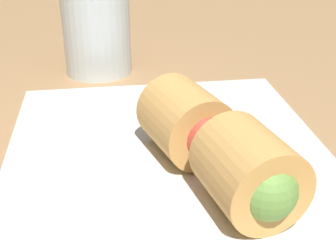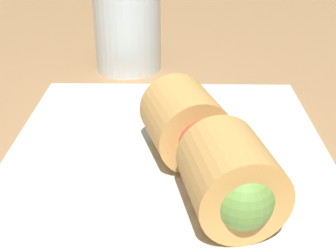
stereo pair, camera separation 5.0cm
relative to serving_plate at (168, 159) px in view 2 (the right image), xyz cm
name	(u,v)px [view 2 (the right image)]	position (x,y,z in cm)	size (l,w,h in cm)	color
table_surface	(193,154)	(3.82, -2.12, -1.76)	(180.00, 140.00, 2.00)	#A87F54
serving_plate	(168,159)	(0.00, 0.00, 0.00)	(28.14, 25.31, 1.50)	white
roll_front_left	(187,125)	(-0.87, -1.41, 3.56)	(7.67, 7.16, 5.63)	#DBA356
roll_front_right	(233,181)	(-8.33, -4.08, 3.56)	(7.55, 6.77, 5.63)	#DBA356
drinking_glass	(127,14)	(22.89, 5.22, 6.01)	(7.94, 7.94, 13.53)	silver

